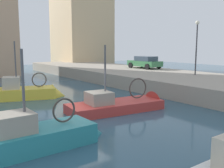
# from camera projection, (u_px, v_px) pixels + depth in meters

# --- Properties ---
(water_surface) EXTENTS (80.00, 80.00, 0.00)m
(water_surface) POSITION_uv_depth(u_px,v_px,m) (82.00, 115.00, 14.72)
(water_surface) COLOR #2D5166
(water_surface) RESTS_ON ground
(quay_wall) EXTENTS (9.00, 56.00, 1.20)m
(quay_wall) POSITION_uv_depth(u_px,v_px,m) (205.00, 86.00, 21.32)
(quay_wall) COLOR #9E9384
(quay_wall) RESTS_ON ground
(fishing_boat_red) EXTENTS (6.69, 2.86, 4.82)m
(fishing_boat_red) POSITION_uv_depth(u_px,v_px,m) (122.00, 108.00, 15.73)
(fishing_boat_red) COLOR #BC3833
(fishing_boat_red) RESTS_ON ground
(fishing_boat_yellow) EXTENTS (5.96, 3.48, 5.01)m
(fishing_boat_yellow) POSITION_uv_depth(u_px,v_px,m) (26.00, 97.00, 19.22)
(fishing_boat_yellow) COLOR gold
(fishing_boat_yellow) RESTS_ON ground
(fishing_boat_teal) EXTENTS (5.52, 1.93, 4.52)m
(fishing_boat_teal) POSITION_uv_depth(u_px,v_px,m) (41.00, 145.00, 9.91)
(fishing_boat_teal) COLOR teal
(fishing_boat_teal) RESTS_ON ground
(parked_car_green) EXTENTS (2.11, 4.16, 1.41)m
(parked_car_green) POSITION_uv_depth(u_px,v_px,m) (145.00, 62.00, 30.45)
(parked_car_green) COLOR #387547
(parked_car_green) RESTS_ON quay_wall
(quay_streetlamp) EXTENTS (0.36, 0.36, 4.83)m
(quay_streetlamp) POSITION_uv_depth(u_px,v_px,m) (197.00, 39.00, 23.34)
(quay_streetlamp) COLOR #38383D
(quay_streetlamp) RESTS_ON quay_wall
(waterfront_building_west_mid) EXTENTS (8.40, 8.78, 21.45)m
(waterfront_building_west_mid) POSITION_uv_depth(u_px,v_px,m) (81.00, 5.00, 44.73)
(waterfront_building_west_mid) COLOR #D1B284
(waterfront_building_west_mid) RESTS_ON ground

